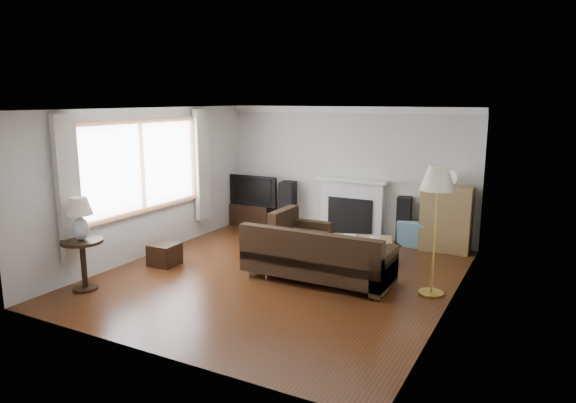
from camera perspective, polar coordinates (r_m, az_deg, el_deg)
The scene contains 17 objects.
room at distance 7.56m, azimuth -1.07°, elevation 0.72°, with size 5.10×5.60×2.54m.
window at distance 8.80m, azimuth -15.84°, elevation 3.78°, with size 0.12×2.74×1.54m, color brown.
curtain_near at distance 7.77m, azimuth -23.24°, elevation 1.21°, with size 0.10×0.35×2.10m, color beige.
curtain_far at distance 9.94m, azimuth -9.53°, elevation 4.01°, with size 0.10×0.35×2.10m, color beige.
fireplace at distance 9.98m, azimuth 7.08°, elevation -0.69°, with size 1.40×0.26×1.15m, color white.
tv_stand at distance 10.88m, azimuth -3.94°, elevation -1.50°, with size 0.91×0.41×0.46m, color black.
television at distance 10.72m, azimuth -3.55°, elevation 1.29°, with size 1.10×0.14×0.63m, color black.
speaker_left at distance 10.45m, azimuth -0.01°, elevation -0.48°, with size 0.28×0.33×1.00m, color black.
speaker_right at distance 9.61m, azimuth 12.73°, elevation -2.14°, with size 0.25×0.30×0.89m, color black.
bookshelf at distance 9.39m, azimuth 17.17°, elevation -1.83°, with size 0.85×0.40×1.17m, color olive.
globe_lamp at distance 9.26m, azimuth 17.43°, elevation 2.52°, with size 0.27×0.27×0.27m, color white.
sectional_sofa at distance 7.58m, azimuth 3.30°, elevation -6.02°, with size 2.38×1.74×0.77m, color black.
coffee_table at distance 8.62m, azimuth 8.13°, elevation -5.28°, with size 0.99×0.54×0.39m, color olive.
footstool at distance 8.56m, azimuth -13.55°, elevation -5.73°, with size 0.42×0.42×0.35m, color black.
floor_lamp at distance 7.18m, azimuth 15.99°, elevation -3.22°, with size 0.46×0.46×1.79m, color gold.
side_table at distance 7.79m, azimuth -21.75°, elevation -6.54°, with size 0.58×0.58×0.72m, color black.
table_lamp at distance 7.63m, azimuth -22.11°, elevation -1.84°, with size 0.36×0.36×0.59m, color silver.
Camera 1 is at (3.61, -6.49, 2.65)m, focal length 32.00 mm.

